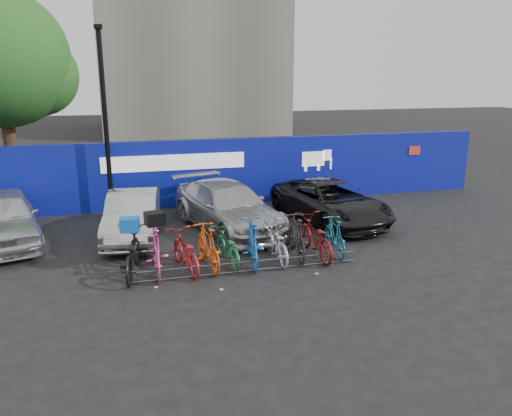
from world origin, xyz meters
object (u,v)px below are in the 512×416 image
object	(u,v)px
bike_rack	(247,266)
car_2	(228,207)
bike_2	(185,252)
bike_5	(253,242)
bike_3	(208,247)
bike_9	(335,236)
car_1	(133,215)
bike_7	(296,237)
tree	(7,62)
lamppost	(105,118)
bike_4	(228,247)
bike_6	(276,242)
bike_1	(156,249)
car_3	(330,202)
bike_8	(315,237)
car_0	(3,218)
bike_0	(132,253)

from	to	relation	value
bike_rack	car_2	bearing A→B (deg)	85.61
bike_2	bike_5	xyz separation A→B (m)	(1.69, 0.01, 0.10)
bike_3	bike_9	size ratio (longest dim) A/B	1.11
car_1	bike_7	size ratio (longest dim) A/B	2.17
car_2	bike_5	bearing A→B (deg)	-106.20
tree	bike_9	distance (m)	14.41
car_2	lamppost	bearing A→B (deg)	129.12
bike_4	bike_6	bearing A→B (deg)	170.65
tree	bike_5	distance (m)	13.12
bike_1	bike_9	xyz separation A→B (m)	(4.66, 0.07, -0.10)
car_3	bike_2	distance (m)	5.89
bike_2	bike_6	bearing A→B (deg)	171.91
bike_8	bike_6	bearing A→B (deg)	-2.96
lamppost	car_0	bearing A→B (deg)	-143.78
car_0	bike_0	size ratio (longest dim) A/B	2.11
bike_4	bike_8	bearing A→B (deg)	171.18
bike_2	bike_3	world-z (taller)	bike_3
car_2	bike_7	distance (m)	3.13
bike_3	bike_4	distance (m)	0.56
car_0	car_3	size ratio (longest dim) A/B	0.93
car_1	bike_4	size ratio (longest dim) A/B	2.35
bike_2	bike_5	distance (m)	1.70
bike_rack	bike_9	world-z (taller)	bike_9
bike_rack	bike_7	xyz separation A→B (m)	(1.50, 0.71, 0.40)
bike_4	car_3	bearing A→B (deg)	-151.37
car_2	bike_1	world-z (taller)	car_2
tree	car_1	world-z (taller)	tree
car_0	car_1	size ratio (longest dim) A/B	1.09
bike_6	bike_7	distance (m)	0.59
car_3	bike_2	xyz separation A→B (m)	(-5.07, -3.00, -0.17)
car_2	bike_3	bearing A→B (deg)	-126.68
car_0	car_2	distance (m)	6.38
bike_2	bike_7	bearing A→B (deg)	172.45
bike_rack	car_0	distance (m)	7.25
lamppost	bike_1	distance (m)	6.13
car_3	bike_4	size ratio (longest dim) A/B	2.77
car_2	bike_3	size ratio (longest dim) A/B	2.66
bike_rack	bike_3	world-z (taller)	bike_3
bike_7	car_1	bearing A→B (deg)	-27.49
lamppost	bike_9	size ratio (longest dim) A/B	3.68
car_0	bike_4	size ratio (longest dim) A/B	2.58
car_0	car_3	bearing A→B (deg)	-15.46
tree	car_2	world-z (taller)	tree
bike_2	bike_3	xyz separation A→B (m)	(0.56, 0.02, 0.06)
lamppost	bike_0	distance (m)	6.10
bike_1	bike_8	bearing A→B (deg)	-178.87
tree	bike_rack	bearing A→B (deg)	-57.55
car_3	bike_7	bearing A→B (deg)	-138.06
bike_7	bike_3	bearing A→B (deg)	10.87
bike_9	lamppost	bearing A→B (deg)	-37.39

